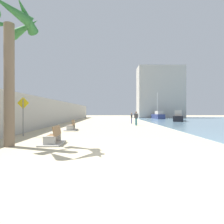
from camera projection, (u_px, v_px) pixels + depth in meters
name	position (u px, v px, depth m)	size (l,w,h in m)	color
ground_plane	(111.00, 125.00, 26.72)	(120.00, 120.00, 0.00)	#C6B793
seawall	(54.00, 112.00, 26.66)	(0.80, 64.00, 3.21)	#ADAAA3
palm_tree	(10.00, 41.00, 10.21)	(3.05, 3.13, 7.28)	#7A6651
bench_near	(53.00, 140.00, 11.07)	(1.18, 2.14, 0.98)	#ADAAA3
bench_far	(71.00, 128.00, 19.02)	(1.23, 2.16, 0.98)	#ADAAA3
person_walking	(132.00, 117.00, 29.18)	(0.25, 0.52, 1.56)	navy
person_standing	(136.00, 117.00, 25.30)	(0.53, 0.23, 1.74)	teal
boat_far_left	(178.00, 117.00, 35.99)	(3.70, 6.89, 1.91)	black
boat_far_right	(158.00, 116.00, 47.51)	(1.81, 6.71, 6.09)	navy
pedestrian_sign	(23.00, 112.00, 14.50)	(0.85, 0.08, 2.78)	slate
harbor_building	(160.00, 92.00, 54.79)	(12.00, 6.00, 13.64)	#ADAAA3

